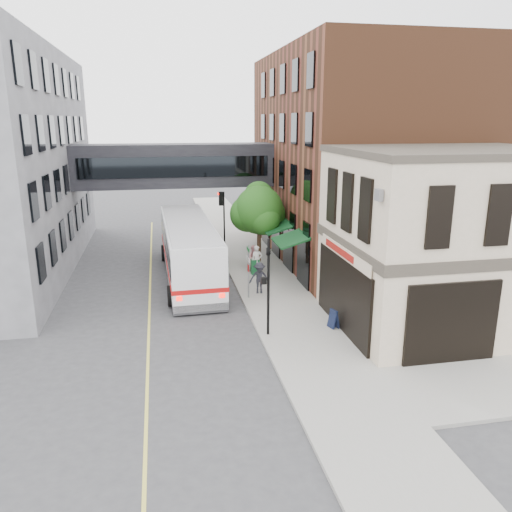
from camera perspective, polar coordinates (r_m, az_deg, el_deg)
name	(u,v)px	position (r m, az deg, el deg)	size (l,w,h in m)	color
ground	(269,357)	(21.42, 1.49, -11.51)	(120.00, 120.00, 0.00)	#38383A
sidewalk_main	(253,263)	(34.59, -0.31, -0.77)	(4.00, 60.00, 0.15)	gray
corner_building	(446,240)	(25.10, 20.94, 1.74)	(10.19, 8.12, 8.45)	#BFAF92
brick_building	(361,159)	(36.61, 11.96, 10.81)	(13.76, 18.00, 14.00)	#5A311C
skyway_bridge	(174,165)	(36.80, -9.31, 10.20)	(14.00, 3.18, 3.00)	black
traffic_signal_near	(268,275)	(22.18, 1.35, -2.23)	(0.44, 0.22, 4.60)	black
traffic_signal_far	(222,210)	(36.48, -3.90, 5.30)	(0.53, 0.28, 4.50)	black
street_sign_pole	(248,267)	(27.18, -0.88, -1.21)	(0.08, 0.75, 3.00)	gray
street_tree	(258,210)	(33.01, 0.27, 5.29)	(3.80, 3.20, 5.60)	#382619
lane_marking	(150,289)	(30.24, -12.02, -3.66)	(0.12, 40.00, 0.01)	#D8CC4C
bus	(189,247)	(31.35, -7.69, 0.99)	(3.42, 13.19, 3.53)	white
pedestrian_a	(257,260)	(31.46, 0.11, -0.49)	(0.69, 0.45, 1.88)	silver
pedestrian_b	(254,259)	(32.06, -0.19, -0.30)	(0.85, 0.67, 1.76)	tan
pedestrian_c	(259,278)	(28.16, 0.39, -2.50)	(1.16, 0.67, 1.80)	black
newspaper_box	(255,267)	(31.66, -0.11, -1.24)	(0.49, 0.44, 0.98)	#13562A
sandwich_board	(334,319)	(23.98, 8.86, -7.09)	(0.32, 0.50, 0.90)	black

